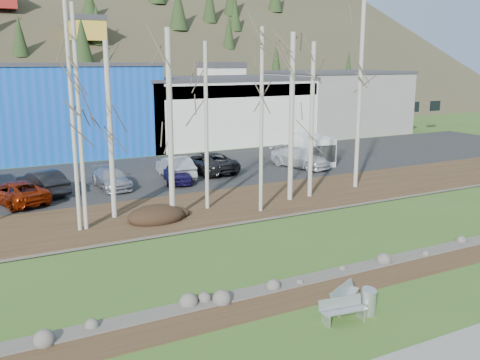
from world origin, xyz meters
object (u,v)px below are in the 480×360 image
car_5 (176,167)px  car_6 (207,162)px  car_7 (300,158)px  litter_bin (369,303)px  car_4 (178,172)px  car_9 (177,172)px  van_white (312,150)px  bench_intact (343,310)px  bench_damaged (343,297)px  car_1 (42,182)px  car_2 (15,192)px  car_3 (111,178)px  seagull (323,305)px

car_5 → car_6: size_ratio=0.85×
car_7 → litter_bin: bearing=-136.1°
car_4 → car_9: 0.09m
car_9 → van_white: size_ratio=0.77×
bench_intact → bench_damaged: 1.06m
car_1 → car_9: car_1 is taller
car_5 → car_9: bearing=75.2°
bench_intact → car_2: car_2 is taller
car_4 → litter_bin: bearing=-79.0°
car_2 → car_3: size_ratio=1.12×
bench_damaged → seagull: bench_damaged is taller
car_3 → car_6: (7.79, 1.60, 0.14)m
litter_bin → seagull: bearing=137.1°
bench_intact → car_3: size_ratio=0.37×
bench_intact → car_3: car_3 is taller
seagull → van_white: bearing=59.5°
bench_intact → car_4: 21.73m
car_6 → car_7: 7.59m
van_white → bench_damaged: bearing=-111.5°
car_7 → van_white: (1.96, 1.11, 0.35)m
bench_damaged → car_1: bearing=82.0°
car_6 → car_9: 3.88m
bench_intact → car_7: size_ratio=0.31×
car_7 → seagull: bearing=-139.5°
car_6 → van_white: van_white is taller
car_2 → car_7: (21.30, 1.27, 0.06)m
car_3 → car_9: bearing=-6.7°
seagull → car_9: car_9 is taller
bench_damaged → car_6: size_ratio=0.30×
car_5 → car_9: 1.39m
car_3 → car_4: 4.59m
bench_damaged → car_5: bearing=58.1°
litter_bin → van_white: 27.13m
litter_bin → car_6: size_ratio=0.15×
bench_damaged → van_white: (14.63, 22.24, 0.88)m
van_white → car_4: bearing=-161.4°
seagull → car_5: (3.12, 21.84, 0.79)m
seagull → car_6: bearing=79.6°
car_7 → car_3: bearing=162.9°
bench_intact → seagull: bearing=100.2°
car_3 → car_7: 15.21m
car_1 → car_4: (8.90, -0.74, -0.07)m
bench_damaged → litter_bin: (0.42, -0.84, 0.05)m
car_3 → car_6: bearing=10.4°
bench_damaged → car_7: bearing=33.3°
bench_intact → car_1: bearing=113.5°
car_7 → car_1: bearing=162.0°
car_5 → car_1: bearing=7.6°
car_2 → car_4: (10.67, 0.88, 0.01)m
seagull → car_2: (-7.91, 19.65, 0.69)m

